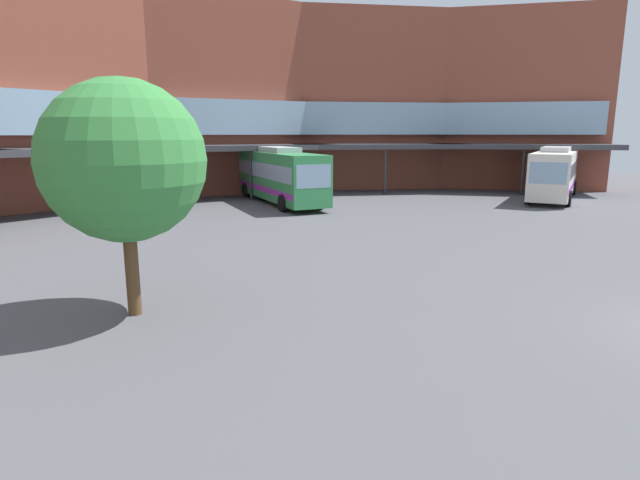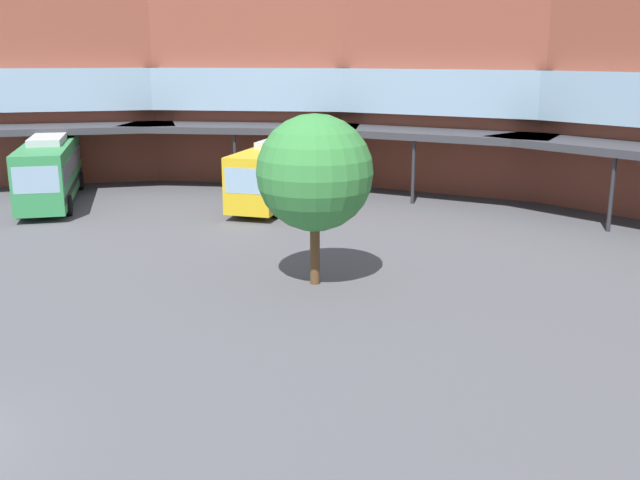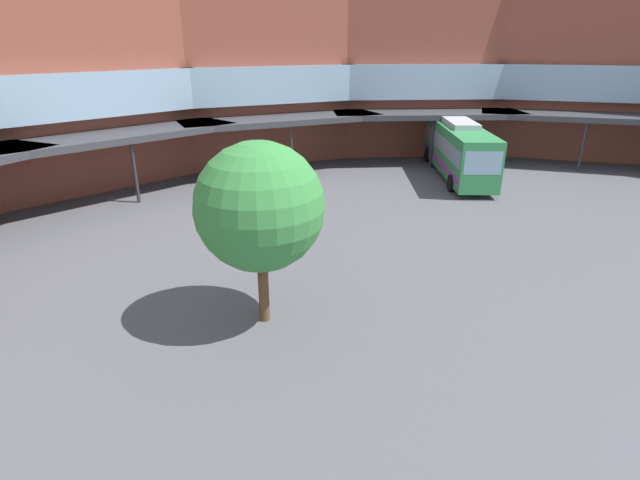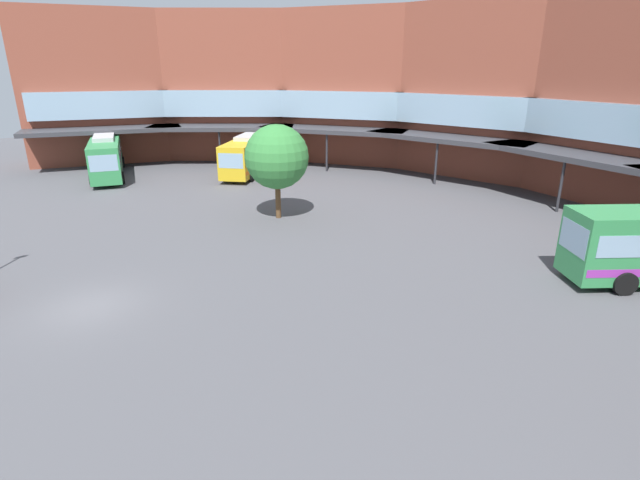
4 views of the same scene
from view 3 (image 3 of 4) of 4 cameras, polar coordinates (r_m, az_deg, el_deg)
The scene contains 3 objects.
station_building at distance 28.19m, azimuth -8.51°, elevation 18.30°, with size 80.55×38.47×15.13m.
bus_1 at distance 36.95m, azimuth 15.68°, elevation 10.26°, with size 9.42×11.58×3.90m.
plaza_tree at distance 15.81m, azimuth -7.03°, elevation 3.80°, with size 4.21×4.21×6.26m.
Camera 3 is at (-12.70, 0.33, 9.06)m, focal length 27.57 mm.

